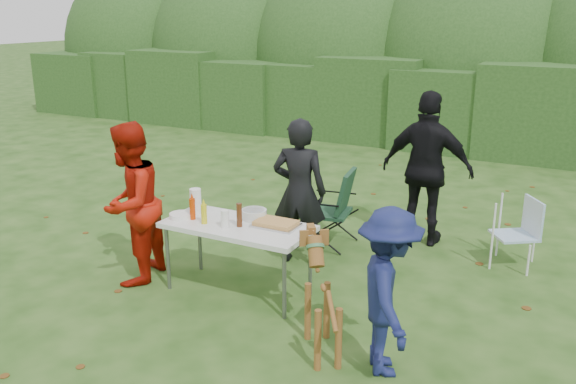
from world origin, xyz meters
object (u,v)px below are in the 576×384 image
at_px(beer_bottle, 239,215).
at_px(person_red_jacket, 130,204).
at_px(person_black_puffy, 427,169).
at_px(dog, 323,304).
at_px(lawn_chair, 514,233).
at_px(child, 388,292).
at_px(paper_towel_roll, 196,201).
at_px(ketchup_bottle, 192,209).
at_px(folding_table, 238,229).
at_px(mustard_bottle, 204,214).
at_px(camping_chair, 327,208).
at_px(person_cook, 299,192).

bearing_deg(beer_bottle, person_red_jacket, -169.74).
bearing_deg(person_red_jacket, person_black_puffy, 122.99).
height_order(person_red_jacket, dog, person_red_jacket).
distance_m(person_red_jacket, lawn_chair, 4.23).
distance_m(person_black_puffy, child, 2.94).
bearing_deg(dog, beer_bottle, 27.39).
bearing_deg(paper_towel_roll, person_black_puffy, 48.67).
bearing_deg(ketchup_bottle, dog, -18.45).
height_order(child, lawn_chair, child).
xyz_separation_m(person_red_jacket, paper_towel_roll, (0.57, 0.37, 0.01)).
height_order(folding_table, mustard_bottle, mustard_bottle).
bearing_deg(beer_bottle, folding_table, 139.16).
relative_size(camping_chair, mustard_bottle, 4.89).
bearing_deg(person_cook, ketchup_bottle, 44.84).
bearing_deg(child, paper_towel_roll, 43.63).
xyz_separation_m(person_cook, child, (1.60, -1.64, -0.15)).
xyz_separation_m(person_cook, dog, (1.05, -1.65, -0.38)).
xyz_separation_m(mustard_bottle, beer_bottle, (0.36, 0.09, 0.02)).
bearing_deg(person_black_puffy, ketchup_bottle, 52.99).
bearing_deg(paper_towel_roll, lawn_chair, 32.65).
bearing_deg(person_black_puffy, person_cook, 48.97).
relative_size(folding_table, person_cook, 0.90).
bearing_deg(ketchup_bottle, person_cook, 57.73).
bearing_deg(dog, mustard_bottle, 35.93).
bearing_deg(camping_chair, mustard_bottle, 62.33).
bearing_deg(folding_table, ketchup_bottle, -170.16).
xyz_separation_m(dog, camping_chair, (-0.97, 2.25, 0.03)).
bearing_deg(person_black_puffy, lawn_chair, 168.59).
bearing_deg(child, camping_chair, 5.44).
xyz_separation_m(folding_table, mustard_bottle, (-0.31, -0.14, 0.15)).
bearing_deg(ketchup_bottle, beer_bottle, 3.93).
bearing_deg(lawn_chair, dog, 32.22).
bearing_deg(paper_towel_roll, child, -17.53).
height_order(dog, beer_bottle, beer_bottle).
bearing_deg(ketchup_bottle, folding_table, 9.84).
height_order(person_cook, ketchup_bottle, person_cook).
relative_size(dog, beer_bottle, 4.05).
distance_m(person_red_jacket, ketchup_bottle, 0.69).
bearing_deg(lawn_chair, camping_chair, -23.44).
distance_m(folding_table, beer_bottle, 0.19).
bearing_deg(camping_chair, person_cook, 73.45).
distance_m(folding_table, person_red_jacket, 1.19).
height_order(person_cook, dog, person_cook).
distance_m(person_black_puffy, ketchup_bottle, 2.93).
bearing_deg(lawn_chair, person_black_puffy, -46.49).
bearing_deg(person_red_jacket, mustard_bottle, 86.06).
xyz_separation_m(folding_table, ketchup_bottle, (-0.48, -0.08, 0.16)).
distance_m(dog, ketchup_bottle, 1.87).
height_order(lawn_chair, paper_towel_roll, paper_towel_roll).
height_order(camping_chair, lawn_chair, camping_chair).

